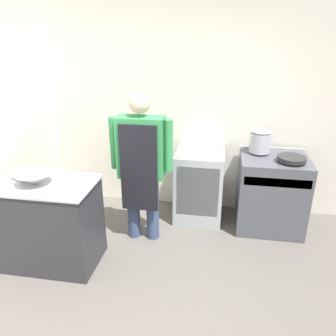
{
  "coord_description": "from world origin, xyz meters",
  "views": [
    {
      "loc": [
        0.59,
        -1.91,
        2.2
      ],
      "look_at": [
        0.07,
        1.17,
        0.91
      ],
      "focal_mm": 35.0,
      "sensor_mm": 36.0,
      "label": 1
    }
  ],
  "objects_px": {
    "stove": "(271,193)",
    "stock_pot": "(260,141)",
    "person_cook": "(141,161)",
    "saute_pan": "(292,159)",
    "fridge_unit": "(199,185)",
    "mixing_bowl": "(35,179)"
  },
  "relations": [
    {
      "from": "fridge_unit",
      "to": "mixing_bowl",
      "type": "bearing_deg",
      "value": -141.21
    },
    {
      "from": "stove",
      "to": "saute_pan",
      "type": "relative_size",
      "value": 2.94
    },
    {
      "from": "stock_pot",
      "to": "mixing_bowl",
      "type": "bearing_deg",
      "value": -150.31
    },
    {
      "from": "saute_pan",
      "to": "stock_pot",
      "type": "bearing_deg",
      "value": 143.82
    },
    {
      "from": "fridge_unit",
      "to": "saute_pan",
      "type": "bearing_deg",
      "value": -10.51
    },
    {
      "from": "fridge_unit",
      "to": "saute_pan",
      "type": "distance_m",
      "value": 1.14
    },
    {
      "from": "stove",
      "to": "saute_pan",
      "type": "height_order",
      "value": "saute_pan"
    },
    {
      "from": "stove",
      "to": "saute_pan",
      "type": "distance_m",
      "value": 0.52
    },
    {
      "from": "stove",
      "to": "stock_pot",
      "type": "xyz_separation_m",
      "value": [
        -0.17,
        0.12,
        0.6
      ]
    },
    {
      "from": "person_cook",
      "to": "saute_pan",
      "type": "height_order",
      "value": "person_cook"
    },
    {
      "from": "person_cook",
      "to": "mixing_bowl",
      "type": "bearing_deg",
      "value": -145.02
    },
    {
      "from": "stove",
      "to": "stock_pot",
      "type": "distance_m",
      "value": 0.63
    },
    {
      "from": "person_cook",
      "to": "mixing_bowl",
      "type": "height_order",
      "value": "person_cook"
    },
    {
      "from": "fridge_unit",
      "to": "person_cook",
      "type": "height_order",
      "value": "person_cook"
    },
    {
      "from": "fridge_unit",
      "to": "mixing_bowl",
      "type": "height_order",
      "value": "mixing_bowl"
    },
    {
      "from": "stock_pot",
      "to": "saute_pan",
      "type": "bearing_deg",
      "value": -36.18
    },
    {
      "from": "person_cook",
      "to": "stock_pot",
      "type": "bearing_deg",
      "value": 25.71
    },
    {
      "from": "person_cook",
      "to": "stock_pot",
      "type": "height_order",
      "value": "person_cook"
    },
    {
      "from": "stove",
      "to": "person_cook",
      "type": "relative_size",
      "value": 0.55
    },
    {
      "from": "stove",
      "to": "saute_pan",
      "type": "bearing_deg",
      "value": -37.58
    },
    {
      "from": "stove",
      "to": "mixing_bowl",
      "type": "distance_m",
      "value": 2.61
    },
    {
      "from": "mixing_bowl",
      "to": "saute_pan",
      "type": "relative_size",
      "value": 1.11
    }
  ]
}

